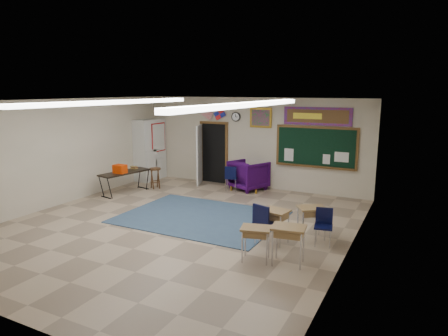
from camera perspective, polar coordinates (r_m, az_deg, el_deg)
The scene contains 24 objects.
floor at distance 9.89m, azimuth -6.68°, elevation -8.13°, with size 9.00×9.00×0.00m, color tan.
back_wall at distance 13.43m, azimuth 3.87°, elevation 3.62°, with size 8.00×0.04×3.00m, color beige.
left_wall at distance 12.17m, azimuth -22.74°, elevation 2.00°, with size 0.04×9.00×3.00m, color beige.
right_wall at distance 8.03m, azimuth 17.57°, elevation -1.99°, with size 0.04×9.00×3.00m, color beige.
ceiling at distance 9.35m, azimuth -7.10°, elevation 9.51°, with size 8.00×9.00×0.04m, color silver.
area_rug at distance 10.43m, azimuth -3.31°, elevation -6.98°, with size 4.00×3.00×0.02m, color #324960.
fluorescent_strips at distance 9.35m, azimuth -7.09°, elevation 9.14°, with size 3.86×6.00×0.10m, color white, non-canonical shape.
doorway at distance 14.01m, azimuth -2.04°, elevation 2.13°, with size 1.10×0.89×2.16m.
chalkboard at distance 12.70m, azimuth 12.97°, elevation 2.77°, with size 2.55×0.14×1.30m.
bulletin_board at distance 12.61m, azimuth 13.17°, elevation 7.21°, with size 2.10×0.05×0.55m.
framed_art_print at distance 13.18m, azimuth 5.27°, elevation 7.18°, with size 0.75×0.05×0.65m.
wall_clock at distance 13.54m, azimuth 1.71°, elevation 7.32°, with size 0.32×0.05×0.32m.
wall_flags at distance 13.89m, azimuth -1.54°, elevation 7.96°, with size 1.16×0.06×0.70m, color red, non-canonical shape.
storage_cabinet at distance 14.80m, azimuth -10.51°, elevation 2.59°, with size 0.59×1.25×2.20m.
wingback_armchair at distance 13.18m, azimuth 3.55°, elevation -1.00°, with size 1.03×1.06×0.97m, color #26053A.
student_chair_reading at distance 13.00m, azimuth 1.09°, elevation -1.45°, with size 0.42×0.42×0.83m, color black, non-canonical shape.
student_chair_desk_a at distance 8.54m, azimuth 6.09°, elevation -8.01°, with size 0.46×0.46×0.92m, color black, non-canonical shape.
student_chair_desk_b at distance 8.75m, azimuth 14.01°, elevation -8.27°, with size 0.39×0.39×0.79m, color black, non-canonical shape.
student_desk_front_left at distance 8.71m, azimuth 7.13°, elevation -7.98°, with size 0.68×0.56×0.74m.
student_desk_front_right at distance 9.10m, azimuth 12.39°, elevation -7.39°, with size 0.75×0.71×0.72m.
student_desk_back_left at distance 7.81m, azimuth 4.56°, elevation -10.50°, with size 0.65×0.55×0.68m.
student_desk_back_right at distance 7.72m, azimuth 9.18°, elevation -10.55°, with size 0.68×0.55×0.75m.
folding_table at distance 13.08m, azimuth -13.96°, elevation -1.87°, with size 0.86×1.76×0.96m.
wooden_stool at distance 13.51m, azimuth -9.81°, elevation -1.41°, with size 0.39×0.39×0.68m.
Camera 1 is at (5.23, -7.74, 3.26)m, focal length 32.00 mm.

